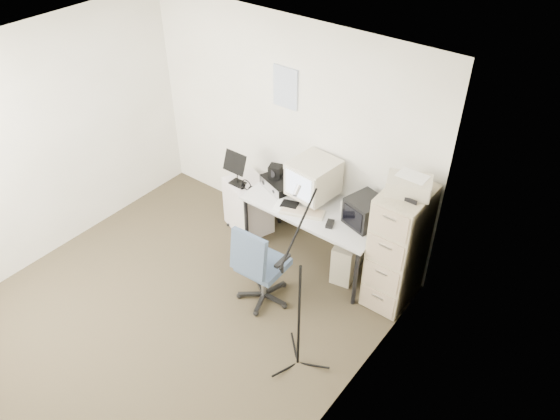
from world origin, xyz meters
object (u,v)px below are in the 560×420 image
Objects in this scene: filing_cabinet at (398,248)px; desk at (314,234)px; side_cart at (248,205)px; office_chair at (263,263)px.

filing_cabinet reaches higher than desk.
office_chair is at bearing -21.74° from side_cart.
filing_cabinet reaches higher than office_chair.
office_chair is 1.20m from side_cart.
side_cart is (-1.89, -0.01, -0.34)m from filing_cabinet.
office_chair is at bearing -94.75° from desk.
desk is 0.80m from office_chair.
office_chair is at bearing -141.12° from filing_cabinet.
filing_cabinet is 1.92m from side_cart.
filing_cabinet is 1.36× the size of office_chair.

